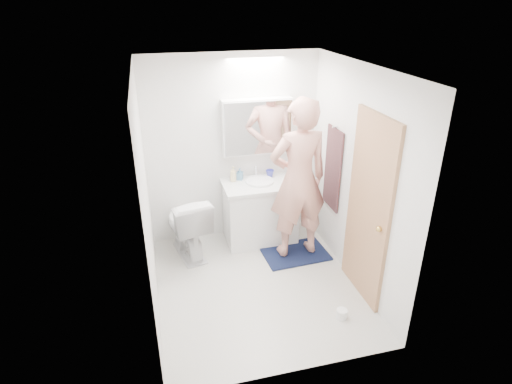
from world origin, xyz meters
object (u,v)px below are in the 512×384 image
object	(u,v)px
vanity_cabinet	(260,213)
toothbrush_cup	(270,174)
medicine_cabinet	(257,127)
toilet	(187,225)
soap_bottle_b	(240,174)
person	(298,180)
soap_bottle_a	(233,174)
toilet_paper_roll	(342,314)

from	to	relation	value
vanity_cabinet	toothbrush_cup	world-z (taller)	toothbrush_cup
vanity_cabinet	medicine_cabinet	bearing A→B (deg)	87.12
toilet	vanity_cabinet	bearing A→B (deg)	174.93
toilet	soap_bottle_b	distance (m)	0.94
person	toothbrush_cup	xyz separation A→B (m)	(-0.16, 0.63, -0.16)
vanity_cabinet	soap_bottle_b	xyz separation A→B (m)	(-0.22, 0.18, 0.51)
vanity_cabinet	soap_bottle_a	xyz separation A→B (m)	(-0.32, 0.15, 0.53)
soap_bottle_b	medicine_cabinet	bearing A→B (deg)	7.27
person	soap_bottle_b	size ratio (longest dim) A/B	12.53
toilet	soap_bottle_b	bearing A→B (deg)	-170.23
soap_bottle_a	medicine_cabinet	bearing A→B (deg)	10.32
soap_bottle_a	toothbrush_cup	bearing A→B (deg)	1.16
vanity_cabinet	toilet_paper_roll	world-z (taller)	vanity_cabinet
medicine_cabinet	toilet_paper_roll	size ratio (longest dim) A/B	8.00
soap_bottle_b	person	bearing A→B (deg)	-49.24
toilet	person	bearing A→B (deg)	152.94
toothbrush_cup	toilet_paper_roll	distance (m)	2.04
medicine_cabinet	toothbrush_cup	bearing A→B (deg)	-17.04
vanity_cabinet	person	xyz separation A→B (m)	(0.34, -0.47, 0.64)
medicine_cabinet	toothbrush_cup	world-z (taller)	medicine_cabinet
soap_bottle_a	vanity_cabinet	bearing A→B (deg)	-25.18
person	soap_bottle_b	xyz separation A→B (m)	(-0.56, 0.65, -0.13)
vanity_cabinet	person	distance (m)	0.86
person	vanity_cabinet	bearing A→B (deg)	-57.73
soap_bottle_a	soap_bottle_b	size ratio (longest dim) A/B	1.28
toothbrush_cup	person	bearing A→B (deg)	-75.55
medicine_cabinet	toilet_paper_roll	distance (m)	2.43
person	toilet_paper_roll	xyz separation A→B (m)	(0.07, -1.22, -0.98)
toilet_paper_roll	person	bearing A→B (deg)	93.37
vanity_cabinet	toothbrush_cup	xyz separation A→B (m)	(0.17, 0.16, 0.48)
toothbrush_cup	medicine_cabinet	bearing A→B (deg)	162.96
medicine_cabinet	soap_bottle_b	size ratio (longest dim) A/B	5.62
vanity_cabinet	toilet	world-z (taller)	toilet
toilet_paper_roll	soap_bottle_a	bearing A→B (deg)	111.51
medicine_cabinet	person	bearing A→B (deg)	-64.44
soap_bottle_a	toothbrush_cup	xyz separation A→B (m)	(0.49, 0.01, -0.05)
vanity_cabinet	toothbrush_cup	bearing A→B (deg)	42.66
toilet_paper_roll	toilet	bearing A→B (deg)	131.09
person	toilet_paper_roll	bearing A→B (deg)	90.11
vanity_cabinet	soap_bottle_a	world-z (taller)	soap_bottle_a
medicine_cabinet	soap_bottle_a	distance (m)	0.67
person	soap_bottle_a	bearing A→B (deg)	-46.71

